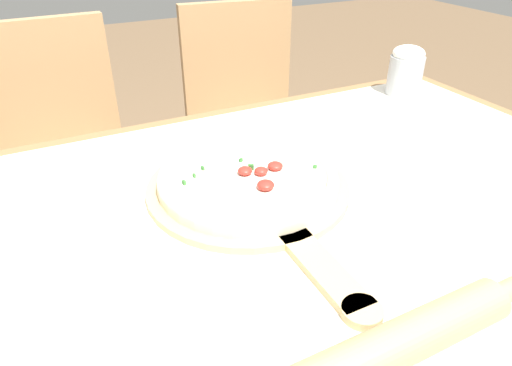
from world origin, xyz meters
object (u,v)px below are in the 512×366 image
pizza (248,177)px  chair_right (246,119)px  flour_cup (406,70)px  chair_left (65,155)px  rolling_pin (355,365)px  pizza_peel (253,193)px

pizza → chair_right: 0.86m
flour_cup → chair_left: bearing=147.8°
rolling_pin → chair_right: chair_right is taller
pizza_peel → chair_right: (0.34, 0.76, -0.23)m
rolling_pin → flour_cup: 0.86m
pizza_peel → pizza: pizza is taller
pizza_peel → chair_right: chair_right is taller
chair_left → flour_cup: (0.80, -0.50, 0.29)m
pizza → chair_right: bearing=65.2°
flour_cup → rolling_pin: bearing=-134.9°
pizza_peel → chair_left: bearing=108.3°
pizza → rolling_pin: (-0.06, -0.37, -0.00)m
pizza → chair_left: bearing=108.7°
pizza_peel → flour_cup: size_ratio=4.11×
pizza_peel → chair_right: bearing=65.7°
pizza_peel → pizza: bearing=89.6°
rolling_pin → chair_right: bearing=70.0°
rolling_pin → chair_right: 1.21m
pizza_peel → flour_cup: bearing=25.4°
rolling_pin → pizza: bearing=80.6°
chair_left → flour_cup: 0.99m
chair_left → flour_cup: size_ratio=7.29×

